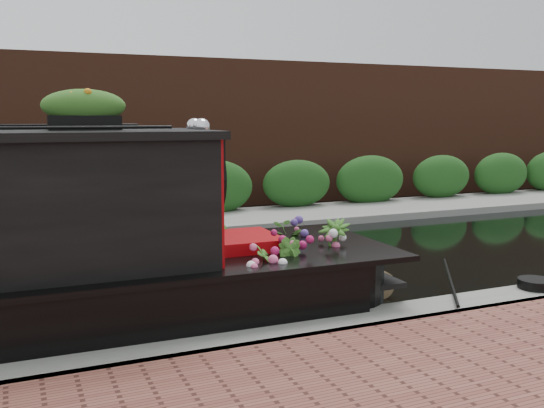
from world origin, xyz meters
name	(u,v)px	position (x,y,z in m)	size (l,w,h in m)	color
ground	(184,278)	(0.00, 0.00, 0.00)	(80.00, 80.00, 0.00)	black
near_bank_coping	(268,354)	(0.00, -3.30, 0.00)	(40.00, 0.60, 0.50)	gray
far_bank_path	(133,231)	(0.00, 4.20, 0.00)	(40.00, 2.40, 0.34)	gray
far_hedge	(126,224)	(0.00, 5.10, 0.00)	(40.00, 1.10, 2.80)	#1D4A18
far_brick_wall	(112,211)	(0.00, 7.20, 0.00)	(40.00, 1.00, 8.00)	#4E281A
rope_fender	(376,283)	(2.18, -1.98, 0.19)	(0.38, 0.38, 0.36)	olive
coiled_mooring_rope	(535,284)	(3.81, -3.22, 0.31)	(0.45, 0.45, 0.12)	black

